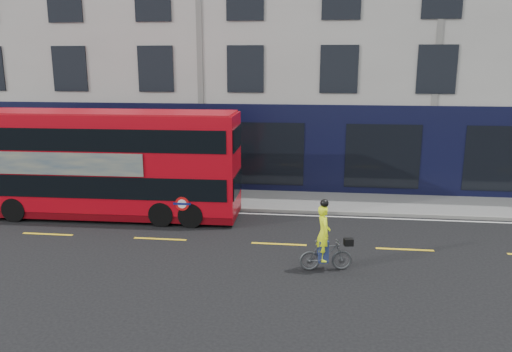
# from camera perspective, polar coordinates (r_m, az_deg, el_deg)

# --- Properties ---
(ground) EXTENTS (120.00, 120.00, 0.00)m
(ground) POSITION_cam_1_polar(r_m,az_deg,el_deg) (15.85, -12.55, -8.90)
(ground) COLOR black
(ground) RESTS_ON ground
(pavement) EXTENTS (60.00, 3.00, 0.12)m
(pavement) POSITION_cam_1_polar(r_m,az_deg,el_deg) (21.74, -6.94, -2.50)
(pavement) COLOR gray
(pavement) RESTS_ON ground
(kerb) EXTENTS (60.00, 0.12, 0.13)m
(kerb) POSITION_cam_1_polar(r_m,az_deg,el_deg) (20.34, -7.94, -3.60)
(kerb) COLOR gray
(kerb) RESTS_ON ground
(building_terrace) EXTENTS (50.00, 10.07, 15.00)m
(building_terrace) POSITION_cam_1_polar(r_m,az_deg,el_deg) (27.31, -4.05, 16.43)
(building_terrace) COLOR #B2AFA7
(building_terrace) RESTS_ON ground
(road_edge_line) EXTENTS (58.00, 0.10, 0.01)m
(road_edge_line) POSITION_cam_1_polar(r_m,az_deg,el_deg) (20.08, -8.15, -4.01)
(road_edge_line) COLOR silver
(road_edge_line) RESTS_ON ground
(lane_dashes) EXTENTS (58.00, 0.12, 0.01)m
(lane_dashes) POSITION_cam_1_polar(r_m,az_deg,el_deg) (17.17, -10.90, -7.07)
(lane_dashes) COLOR yellow
(lane_dashes) RESTS_ON ground
(bus) EXTENTS (10.05, 2.47, 4.03)m
(bus) POSITION_cam_1_polar(r_m,az_deg,el_deg) (19.63, -16.60, 1.39)
(bus) COLOR #B20712
(bus) RESTS_ON ground
(cyclist) EXTENTS (1.56, 0.69, 2.11)m
(cyclist) POSITION_cam_1_polar(r_m,az_deg,el_deg) (14.36, 7.91, -7.98)
(cyclist) COLOR #45484A
(cyclist) RESTS_ON ground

